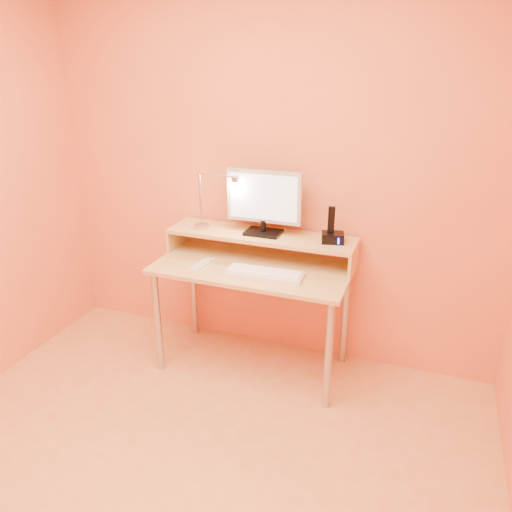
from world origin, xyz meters
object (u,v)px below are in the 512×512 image
at_px(remote_control, 202,264).
at_px(lamp_base, 202,226).
at_px(monitor_panel, 264,197).
at_px(keyboard, 264,274).
at_px(phone_dock, 333,238).
at_px(mouse, 297,275).

bearing_deg(remote_control, lamp_base, 124.43).
relative_size(monitor_panel, keyboard, 1.05).
relative_size(keyboard, remote_control, 2.30).
bearing_deg(remote_control, phone_dock, 27.78).
xyz_separation_m(lamp_base, remote_control, (0.11, -0.23, -0.16)).
height_order(lamp_base, phone_dock, phone_dock).
height_order(mouse, remote_control, mouse).
bearing_deg(monitor_panel, keyboard, -70.05).
height_order(monitor_panel, mouse, monitor_panel).
height_order(keyboard, remote_control, keyboard).
bearing_deg(keyboard, mouse, 8.18).
bearing_deg(phone_dock, monitor_panel, 165.04).
bearing_deg(remote_control, keyboard, 7.12).
distance_m(lamp_base, phone_dock, 0.85).
bearing_deg(lamp_base, remote_control, -64.30).
relative_size(monitor_panel, phone_dock, 3.64).
bearing_deg(remote_control, mouse, 10.94).
bearing_deg(keyboard, monitor_panel, 108.05).
bearing_deg(monitor_panel, phone_dock, -1.72).
distance_m(lamp_base, mouse, 0.75).
distance_m(keyboard, mouse, 0.19).
distance_m(phone_dock, mouse, 0.33).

